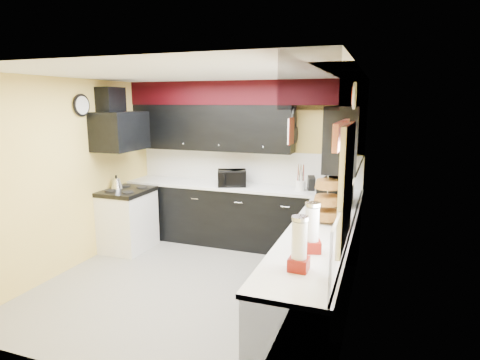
% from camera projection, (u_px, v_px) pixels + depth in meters
% --- Properties ---
extents(ground, '(3.60, 3.60, 0.00)m').
position_uv_depth(ground, '(197.00, 284.00, 4.91)').
color(ground, gray).
rests_on(ground, ground).
extents(wall_back, '(3.60, 0.06, 2.50)m').
position_uv_depth(wall_back, '(245.00, 163.00, 6.33)').
color(wall_back, '#E0C666').
rests_on(wall_back, ground).
extents(wall_right, '(0.06, 3.60, 2.50)m').
position_uv_depth(wall_right, '(355.00, 197.00, 4.07)').
color(wall_right, '#E0C666').
rests_on(wall_right, ground).
extents(wall_left, '(0.06, 3.60, 2.50)m').
position_uv_depth(wall_left, '(71.00, 175.00, 5.27)').
color(wall_left, '#E0C666').
rests_on(wall_left, ground).
extents(ceiling, '(3.60, 3.60, 0.06)m').
position_uv_depth(ceiling, '(192.00, 74.00, 4.43)').
color(ceiling, white).
rests_on(ceiling, wall_back).
extents(cab_back, '(3.60, 0.60, 0.90)m').
position_uv_depth(cab_back, '(239.00, 216.00, 6.21)').
color(cab_back, black).
rests_on(cab_back, ground).
extents(cab_right, '(0.60, 3.00, 0.90)m').
position_uv_depth(cab_right, '(317.00, 278.00, 4.05)').
color(cab_right, black).
rests_on(cab_right, ground).
extents(counter_back, '(3.62, 0.64, 0.04)m').
position_uv_depth(counter_back, '(239.00, 187.00, 6.12)').
color(counter_back, white).
rests_on(counter_back, cab_back).
extents(counter_right, '(0.64, 3.02, 0.04)m').
position_uv_depth(counter_right, '(319.00, 233.00, 3.96)').
color(counter_right, white).
rests_on(counter_right, cab_right).
extents(splash_back, '(3.60, 0.02, 0.50)m').
position_uv_depth(splash_back, '(245.00, 166.00, 6.33)').
color(splash_back, white).
rests_on(splash_back, counter_back).
extents(splash_right, '(0.02, 3.60, 0.50)m').
position_uv_depth(splash_right, '(353.00, 202.00, 4.09)').
color(splash_right, white).
rests_on(splash_right, counter_right).
extents(upper_back, '(2.60, 0.35, 0.70)m').
position_uv_depth(upper_back, '(211.00, 128.00, 6.23)').
color(upper_back, black).
rests_on(upper_back, wall_back).
extents(upper_right, '(0.35, 1.80, 0.70)m').
position_uv_depth(upper_right, '(348.00, 135.00, 4.86)').
color(upper_right, black).
rests_on(upper_right, wall_right).
extents(soffit_back, '(3.60, 0.36, 0.35)m').
position_uv_depth(soffit_back, '(242.00, 93.00, 5.96)').
color(soffit_back, black).
rests_on(soffit_back, wall_back).
extents(soffit_right, '(0.36, 3.24, 0.35)m').
position_uv_depth(soffit_right, '(340.00, 88.00, 3.76)').
color(soffit_right, black).
rests_on(soffit_right, wall_right).
extents(stove, '(0.60, 0.75, 0.86)m').
position_uv_depth(stove, '(128.00, 221.00, 6.02)').
color(stove, white).
rests_on(stove, ground).
extents(cooktop, '(0.62, 0.77, 0.06)m').
position_uv_depth(cooktop, '(126.00, 191.00, 5.93)').
color(cooktop, black).
rests_on(cooktop, stove).
extents(hood, '(0.50, 0.78, 0.55)m').
position_uv_depth(hood, '(120.00, 131.00, 5.78)').
color(hood, black).
rests_on(hood, wall_left).
extents(hood_duct, '(0.24, 0.40, 0.40)m').
position_uv_depth(hood_duct, '(111.00, 101.00, 5.74)').
color(hood_duct, black).
rests_on(hood_duct, wall_left).
extents(window, '(0.03, 0.86, 0.96)m').
position_uv_depth(window, '(346.00, 185.00, 3.19)').
color(window, white).
rests_on(window, wall_right).
extents(valance, '(0.04, 0.88, 0.20)m').
position_uv_depth(valance, '(342.00, 134.00, 3.13)').
color(valance, red).
rests_on(valance, wall_right).
extents(pan_top, '(0.03, 0.22, 0.40)m').
position_uv_depth(pan_top, '(294.00, 116.00, 5.68)').
color(pan_top, black).
rests_on(pan_top, upper_back).
extents(pan_mid, '(0.03, 0.28, 0.46)m').
position_uv_depth(pan_mid, '(292.00, 134.00, 5.61)').
color(pan_mid, black).
rests_on(pan_mid, upper_back).
extents(pan_low, '(0.03, 0.24, 0.42)m').
position_uv_depth(pan_low, '(296.00, 135.00, 5.86)').
color(pan_low, black).
rests_on(pan_low, upper_back).
extents(cut_board, '(0.03, 0.26, 0.35)m').
position_uv_depth(cut_board, '(291.00, 131.00, 5.49)').
color(cut_board, white).
rests_on(cut_board, upper_back).
extents(baskets, '(0.27, 0.27, 0.50)m').
position_uv_depth(baskets, '(327.00, 200.00, 4.22)').
color(baskets, brown).
rests_on(baskets, upper_right).
extents(clock, '(0.03, 0.30, 0.30)m').
position_uv_depth(clock, '(81.00, 105.00, 5.32)').
color(clock, black).
rests_on(clock, wall_left).
extents(deco_plate, '(0.03, 0.24, 0.24)m').
position_uv_depth(deco_plate, '(354.00, 96.00, 3.57)').
color(deco_plate, white).
rests_on(deco_plate, wall_right).
extents(toaster_oven, '(0.52, 0.48, 0.24)m').
position_uv_depth(toaster_oven, '(232.00, 178.00, 6.06)').
color(toaster_oven, black).
rests_on(toaster_oven, counter_back).
extents(microwave, '(0.41, 0.57, 0.30)m').
position_uv_depth(microwave, '(335.00, 192.00, 5.03)').
color(microwave, black).
rests_on(microwave, counter_right).
extents(utensil_crock, '(0.16, 0.16, 0.15)m').
position_uv_depth(utensil_crock, '(301.00, 186.00, 5.73)').
color(utensil_crock, white).
rests_on(utensil_crock, counter_back).
extents(knife_block, '(0.13, 0.16, 0.21)m').
position_uv_depth(knife_block, '(311.00, 184.00, 5.74)').
color(knife_block, black).
rests_on(knife_block, counter_back).
extents(kettle, '(0.19, 0.19, 0.16)m').
position_uv_depth(kettle, '(116.00, 183.00, 5.98)').
color(kettle, silver).
rests_on(kettle, cooktop).
extents(dispenser_a, '(0.19, 0.19, 0.41)m').
position_uv_depth(dispenser_a, '(312.00, 229.00, 3.38)').
color(dispenser_a, '#6A0301').
rests_on(dispenser_a, counter_right).
extents(dispenser_b, '(0.15, 0.15, 0.40)m').
position_uv_depth(dispenser_b, '(299.00, 245.00, 3.00)').
color(dispenser_b, '#560004').
rests_on(dispenser_b, counter_right).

